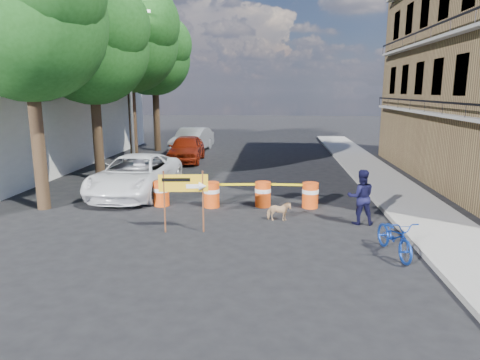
% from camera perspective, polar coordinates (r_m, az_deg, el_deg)
% --- Properties ---
extents(ground, '(120.00, 120.00, 0.00)m').
position_cam_1_polar(ground, '(12.72, -1.36, -6.92)').
color(ground, black).
rests_on(ground, ground).
extents(sidewalk_east, '(2.40, 40.00, 0.15)m').
position_cam_1_polar(sidewalk_east, '(19.08, 19.47, -1.00)').
color(sidewalk_east, gray).
rests_on(sidewalk_east, ground).
extents(white_building, '(8.00, 22.00, 6.00)m').
position_cam_1_polar(white_building, '(26.22, -28.69, 8.04)').
color(white_building, silver).
rests_on(white_building, ground).
extents(tree_near, '(5.46, 5.20, 9.15)m').
position_cam_1_polar(tree_near, '(16.26, -26.42, 18.69)').
color(tree_near, '#332316').
rests_on(tree_near, ground).
extents(tree_mid_a, '(5.25, 5.00, 8.68)m').
position_cam_1_polar(tree_mid_a, '(20.68, -19.01, 16.54)').
color(tree_mid_a, '#332316').
rests_on(tree_mid_a, ground).
extents(tree_mid_b, '(5.67, 5.40, 9.62)m').
position_cam_1_polar(tree_mid_b, '(25.41, -14.46, 17.42)').
color(tree_mid_b, '#332316').
rests_on(tree_mid_b, ground).
extents(tree_far, '(5.04, 4.80, 8.84)m').
position_cam_1_polar(tree_far, '(30.14, -11.26, 15.68)').
color(tree_far, '#332316').
rests_on(tree_far, ground).
extents(streetlamp, '(1.25, 0.18, 8.00)m').
position_cam_1_polar(streetlamp, '(22.65, -14.28, 12.22)').
color(streetlamp, gray).
rests_on(streetlamp, ground).
extents(barrel_far_left, '(0.58, 0.58, 0.90)m').
position_cam_1_polar(barrel_far_left, '(15.68, -10.46, -1.71)').
color(barrel_far_left, '#E5480D').
rests_on(barrel_far_left, ground).
extents(barrel_mid_left, '(0.58, 0.58, 0.90)m').
position_cam_1_polar(barrel_mid_left, '(15.27, -3.82, -1.90)').
color(barrel_mid_left, '#E5480D').
rests_on(barrel_mid_left, ground).
extents(barrel_mid_right, '(0.58, 0.58, 0.90)m').
position_cam_1_polar(barrel_mid_right, '(15.33, 3.07, -1.83)').
color(barrel_mid_right, '#E5480D').
rests_on(barrel_mid_right, ground).
extents(barrel_far_right, '(0.58, 0.58, 0.90)m').
position_cam_1_polar(barrel_far_right, '(15.36, 9.35, -1.94)').
color(barrel_far_right, '#E5480D').
rests_on(barrel_far_right, ground).
extents(detour_sign, '(1.42, 0.29, 1.84)m').
position_cam_1_polar(detour_sign, '(12.42, -6.72, -1.03)').
color(detour_sign, '#592D19').
rests_on(detour_sign, ground).
extents(pedestrian, '(0.85, 0.67, 1.73)m').
position_cam_1_polar(pedestrian, '(13.75, 15.81, -2.19)').
color(pedestrian, black).
rests_on(pedestrian, ground).
extents(bicycle, '(0.82, 1.08, 1.87)m').
position_cam_1_polar(bicycle, '(11.41, 20.08, -4.97)').
color(bicycle, '#13369D').
rests_on(bicycle, ground).
extents(dog, '(0.77, 0.37, 0.64)m').
position_cam_1_polar(dog, '(13.71, 5.20, -4.18)').
color(dog, tan).
rests_on(dog, ground).
extents(suv_white, '(2.81, 5.70, 1.56)m').
position_cam_1_polar(suv_white, '(17.60, -13.74, 0.65)').
color(suv_white, white).
rests_on(suv_white, ground).
extents(sedan_red, '(2.06, 4.62, 1.54)m').
position_cam_1_polar(sedan_red, '(25.19, -7.16, 4.19)').
color(sedan_red, maroon).
rests_on(sedan_red, ground).
extents(sedan_silver, '(2.37, 5.10, 1.62)m').
position_cam_1_polar(sedan_silver, '(29.25, -6.39, 5.34)').
color(sedan_silver, '#AEB0B6').
rests_on(sedan_silver, ground).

